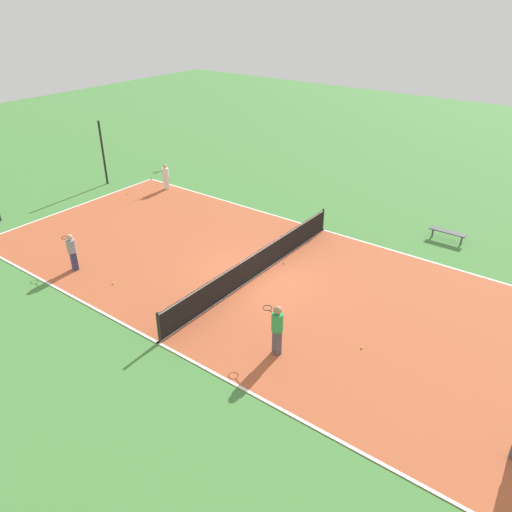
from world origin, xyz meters
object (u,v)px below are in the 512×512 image
bench (448,233)px  player_near_white (165,175)px  tennis_ball_right_alley (113,283)px  tennis_net (256,263)px  player_baseline_gray (72,250)px  fence_post_back_right (103,153)px  tennis_ball_left_sideline (362,347)px  tennis_ball_far_baseline (284,263)px  tennis_ball_midcourt (128,193)px  player_far_green (277,326)px

bench → player_near_white: (-2.99, 14.77, 0.43)m
tennis_ball_right_alley → tennis_net: bearing=-46.5°
player_baseline_gray → fence_post_back_right: (7.19, 7.04, 0.90)m
player_near_white → tennis_ball_left_sideline: bearing=83.9°
bench → tennis_ball_right_alley: size_ratio=23.37×
player_near_white → fence_post_back_right: size_ratio=0.39×
tennis_ball_left_sideline → fence_post_back_right: fence_post_back_right is taller
player_near_white → player_baseline_gray: bearing=39.2°
tennis_ball_left_sideline → tennis_ball_far_baseline: bearing=58.5°
tennis_ball_left_sideline → tennis_ball_midcourt: bearing=74.8°
tennis_ball_midcourt → tennis_ball_left_sideline: (-4.44, -16.32, 0.00)m
tennis_ball_right_alley → tennis_ball_midcourt: same height
tennis_net → tennis_ball_left_sideline: tennis_net is taller
player_far_green → tennis_ball_midcourt: 15.61m
bench → player_near_white: 15.08m
bench → tennis_ball_midcourt: bench is taller
player_baseline_gray → tennis_ball_right_alley: player_baseline_gray is taller
tennis_ball_right_alley → tennis_ball_left_sideline: size_ratio=1.00×
player_far_green → tennis_ball_left_sideline: size_ratio=25.49×
player_far_green → player_baseline_gray: bearing=28.0°
player_far_green → tennis_ball_midcourt: bearing=1.0°
tennis_ball_right_alley → tennis_ball_left_sideline: same height
tennis_net → fence_post_back_right: (3.24, 13.19, 1.23)m
player_far_green → tennis_ball_midcourt: size_ratio=25.49×
player_baseline_gray → tennis_ball_midcourt: size_ratio=22.80×
bench → tennis_ball_left_sideline: bearing=92.4°
player_baseline_gray → tennis_ball_far_baseline: bearing=-126.0°
tennis_net → tennis_ball_far_baseline: (1.48, -0.34, -0.52)m
player_near_white → fence_post_back_right: (-1.42, 3.40, 0.99)m
player_baseline_gray → tennis_ball_right_alley: (0.16, -2.15, -0.85)m
tennis_ball_left_sideline → bench: bearing=2.4°
tennis_ball_right_alley → fence_post_back_right: size_ratio=0.02×
player_baseline_gray → fence_post_back_right: 10.11m
player_far_green → player_near_white: player_far_green is taller
tennis_ball_right_alley → tennis_ball_far_baseline: (5.28, -4.34, 0.00)m
bench → player_near_white: size_ratio=1.13×
tennis_ball_right_alley → fence_post_back_right: 11.71m
player_near_white → bench: bearing=117.8°
player_baseline_gray → tennis_ball_midcourt: bearing=-40.7°
player_near_white → tennis_ball_left_sideline: size_ratio=20.76×
bench → player_far_green: player_far_green is taller
player_far_green → tennis_ball_midcourt: (6.23, 14.28, -0.97)m
player_baseline_gray → tennis_ball_left_sideline: (2.35, -11.52, -0.85)m
player_baseline_gray → player_near_white: bearing=-53.0°
player_baseline_gray → bench: bearing=-119.7°
player_baseline_gray → player_near_white: player_baseline_gray is taller
tennis_net → player_baseline_gray: (-3.95, 6.15, 0.33)m
tennis_ball_far_baseline → tennis_ball_left_sideline: size_ratio=1.00×
player_far_green → fence_post_back_right: size_ratio=0.48×
tennis_net → player_near_white: player_near_white is taller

